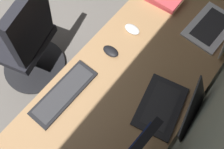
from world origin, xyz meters
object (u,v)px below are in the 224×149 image
object	(u,v)px
mouse_spare	(111,51)
office_chair	(27,44)
keyboard_main	(64,93)
laptop_left	(221,27)
laptop_leftmost	(173,109)
mouse_main	(132,29)
drawer_pedestal	(145,85)

from	to	relation	value
mouse_spare	office_chair	bearing A→B (deg)	-72.15
keyboard_main	laptop_left	bearing A→B (deg)	151.74
laptop_leftmost	office_chair	world-z (taller)	office_chair
keyboard_main	mouse_main	xyz separation A→B (m)	(-0.58, 0.05, 0.01)
drawer_pedestal	office_chair	size ratio (longest dim) A/B	0.72
drawer_pedestal	mouse_spare	bearing A→B (deg)	-64.70
mouse_main	mouse_spare	bearing A→B (deg)	-2.03
laptop_left	mouse_main	world-z (taller)	laptop_left
laptop_left	mouse_spare	bearing A→B (deg)	-39.71
laptop_left	mouse_spare	world-z (taller)	laptop_left
drawer_pedestal	mouse_main	distance (m)	0.47
laptop_left	office_chair	xyz separation A→B (m)	(0.74, -1.09, -0.33)
drawer_pedestal	keyboard_main	xyz separation A→B (m)	(0.48, -0.28, 0.39)
laptop_leftmost	drawer_pedestal	bearing A→B (deg)	-128.90
drawer_pedestal	office_chair	world-z (taller)	office_chair
drawer_pedestal	mouse_spare	distance (m)	0.48
mouse_main	mouse_spare	distance (m)	0.21
mouse_spare	office_chair	xyz separation A→B (m)	(0.21, -0.65, -0.29)
mouse_spare	office_chair	distance (m)	0.74
keyboard_main	office_chair	xyz separation A→B (m)	(-0.16, -0.60, -0.28)
laptop_leftmost	mouse_spare	distance (m)	0.49
mouse_main	mouse_spare	world-z (taller)	same
mouse_main	mouse_spare	size ratio (longest dim) A/B	1.00
laptop_left	mouse_spare	distance (m)	0.70
laptop_left	mouse_main	distance (m)	0.54
drawer_pedestal	laptop_leftmost	size ratio (longest dim) A/B	1.82
laptop_leftmost	keyboard_main	xyz separation A→B (m)	(0.28, -0.53, -0.04)
keyboard_main	office_chair	distance (m)	0.69
keyboard_main	mouse_spare	world-z (taller)	mouse_spare
office_chair	keyboard_main	bearing A→B (deg)	74.95
keyboard_main	office_chair	bearing A→B (deg)	-105.05
drawer_pedestal	laptop_leftmost	world-z (taller)	laptop_leftmost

